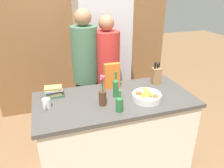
{
  "coord_description": "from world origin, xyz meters",
  "views": [
    {
      "loc": [
        -0.66,
        -1.94,
        1.99
      ],
      "look_at": [
        0.0,
        0.1,
        1.02
      ],
      "focal_mm": 35.0,
      "sensor_mm": 36.0,
      "label": 1
    }
  ],
  "objects_px": {
    "person_at_sink": "(86,70)",
    "fruit_bowl": "(147,96)",
    "cereal_box": "(112,76)",
    "coffee_mug": "(46,103)",
    "refrigerator": "(102,55)",
    "flower_vase": "(103,95)",
    "knife_block": "(156,76)",
    "book_stack": "(53,92)",
    "person_in_blue": "(107,72)",
    "bottle_oil": "(116,87)",
    "bottle_vinegar": "(119,103)"
  },
  "relations": [
    {
      "from": "cereal_box",
      "to": "person_at_sink",
      "type": "distance_m",
      "value": 0.48
    },
    {
      "from": "knife_block",
      "to": "bottle_oil",
      "type": "xyz_separation_m",
      "value": [
        -0.57,
        -0.17,
        0.01
      ]
    },
    {
      "from": "bottle_vinegar",
      "to": "cereal_box",
      "type": "bearing_deg",
      "value": 79.8
    },
    {
      "from": "flower_vase",
      "to": "bottle_vinegar",
      "type": "height_order",
      "value": "flower_vase"
    },
    {
      "from": "fruit_bowl",
      "to": "person_in_blue",
      "type": "relative_size",
      "value": 0.18
    },
    {
      "from": "cereal_box",
      "to": "bottle_oil",
      "type": "bearing_deg",
      "value": -97.76
    },
    {
      "from": "refrigerator",
      "to": "flower_vase",
      "type": "relative_size",
      "value": 6.24
    },
    {
      "from": "fruit_bowl",
      "to": "knife_block",
      "type": "bearing_deg",
      "value": 49.87
    },
    {
      "from": "cereal_box",
      "to": "coffee_mug",
      "type": "relative_size",
      "value": 2.56
    },
    {
      "from": "fruit_bowl",
      "to": "person_at_sink",
      "type": "distance_m",
      "value": 0.95
    },
    {
      "from": "bottle_vinegar",
      "to": "person_in_blue",
      "type": "distance_m",
      "value": 0.96
    },
    {
      "from": "cereal_box",
      "to": "person_in_blue",
      "type": "relative_size",
      "value": 0.18
    },
    {
      "from": "coffee_mug",
      "to": "bottle_vinegar",
      "type": "xyz_separation_m",
      "value": [
        0.65,
        -0.28,
        0.04
      ]
    },
    {
      "from": "knife_block",
      "to": "bottle_vinegar",
      "type": "height_order",
      "value": "knife_block"
    },
    {
      "from": "book_stack",
      "to": "bottle_vinegar",
      "type": "bearing_deg",
      "value": -41.68
    },
    {
      "from": "cereal_box",
      "to": "bottle_vinegar",
      "type": "relative_size",
      "value": 1.37
    },
    {
      "from": "coffee_mug",
      "to": "person_in_blue",
      "type": "bearing_deg",
      "value": 39.46
    },
    {
      "from": "bottle_oil",
      "to": "person_at_sink",
      "type": "relative_size",
      "value": 0.16
    },
    {
      "from": "person_at_sink",
      "to": "coffee_mug",
      "type": "bearing_deg",
      "value": -112.65
    },
    {
      "from": "book_stack",
      "to": "person_at_sink",
      "type": "relative_size",
      "value": 0.12
    },
    {
      "from": "flower_vase",
      "to": "bottle_vinegar",
      "type": "bearing_deg",
      "value": -53.59
    },
    {
      "from": "knife_block",
      "to": "coffee_mug",
      "type": "xyz_separation_m",
      "value": [
        -1.29,
        -0.19,
        -0.06
      ]
    },
    {
      "from": "fruit_bowl",
      "to": "person_in_blue",
      "type": "distance_m",
      "value": 0.85
    },
    {
      "from": "refrigerator",
      "to": "cereal_box",
      "type": "xyz_separation_m",
      "value": [
        -0.15,
        -0.98,
        0.04
      ]
    },
    {
      "from": "bottle_oil",
      "to": "person_in_blue",
      "type": "height_order",
      "value": "person_in_blue"
    },
    {
      "from": "refrigerator",
      "to": "fruit_bowl",
      "type": "bearing_deg",
      "value": -86.08
    },
    {
      "from": "book_stack",
      "to": "person_at_sink",
      "type": "distance_m",
      "value": 0.62
    },
    {
      "from": "refrigerator",
      "to": "knife_block",
      "type": "relative_size",
      "value": 7.21
    },
    {
      "from": "cereal_box",
      "to": "fruit_bowl",
      "type": "bearing_deg",
      "value": -58.18
    },
    {
      "from": "person_at_sink",
      "to": "person_in_blue",
      "type": "distance_m",
      "value": 0.29
    },
    {
      "from": "person_at_sink",
      "to": "fruit_bowl",
      "type": "bearing_deg",
      "value": -44.39
    },
    {
      "from": "cereal_box",
      "to": "book_stack",
      "type": "height_order",
      "value": "cereal_box"
    },
    {
      "from": "fruit_bowl",
      "to": "coffee_mug",
      "type": "relative_size",
      "value": 2.63
    },
    {
      "from": "bottle_vinegar",
      "to": "fruit_bowl",
      "type": "bearing_deg",
      "value": 19.17
    },
    {
      "from": "book_stack",
      "to": "person_in_blue",
      "type": "xyz_separation_m",
      "value": [
        0.73,
        0.44,
        -0.02
      ]
    },
    {
      "from": "cereal_box",
      "to": "coffee_mug",
      "type": "xyz_separation_m",
      "value": [
        -0.75,
        -0.25,
        -0.1
      ]
    },
    {
      "from": "fruit_bowl",
      "to": "bottle_oil",
      "type": "xyz_separation_m",
      "value": [
        -0.28,
        0.17,
        0.07
      ]
    },
    {
      "from": "refrigerator",
      "to": "person_at_sink",
      "type": "relative_size",
      "value": 1.15
    },
    {
      "from": "cereal_box",
      "to": "person_in_blue",
      "type": "distance_m",
      "value": 0.44
    },
    {
      "from": "bottle_oil",
      "to": "person_at_sink",
      "type": "xyz_separation_m",
      "value": [
        -0.19,
        0.65,
        -0.02
      ]
    },
    {
      "from": "cereal_box",
      "to": "person_at_sink",
      "type": "xyz_separation_m",
      "value": [
        -0.22,
        0.42,
        -0.05
      ]
    },
    {
      "from": "flower_vase",
      "to": "knife_block",
      "type": "bearing_deg",
      "value": 21.9
    },
    {
      "from": "cereal_box",
      "to": "coffee_mug",
      "type": "height_order",
      "value": "cereal_box"
    },
    {
      "from": "book_stack",
      "to": "person_at_sink",
      "type": "xyz_separation_m",
      "value": [
        0.44,
        0.43,
        0.04
      ]
    },
    {
      "from": "flower_vase",
      "to": "cereal_box",
      "type": "distance_m",
      "value": 0.42
    },
    {
      "from": "bottle_vinegar",
      "to": "person_at_sink",
      "type": "height_order",
      "value": "person_at_sink"
    },
    {
      "from": "refrigerator",
      "to": "fruit_bowl",
      "type": "height_order",
      "value": "refrigerator"
    },
    {
      "from": "coffee_mug",
      "to": "bottle_vinegar",
      "type": "distance_m",
      "value": 0.71
    },
    {
      "from": "knife_block",
      "to": "bottle_vinegar",
      "type": "distance_m",
      "value": 0.79
    },
    {
      "from": "fruit_bowl",
      "to": "bottle_vinegar",
      "type": "relative_size",
      "value": 1.41
    }
  ]
}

